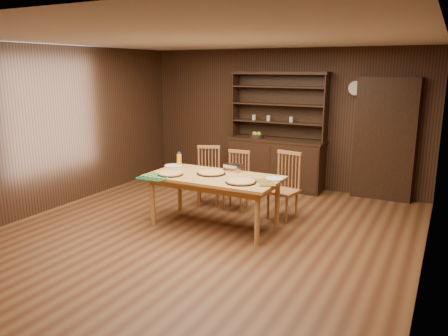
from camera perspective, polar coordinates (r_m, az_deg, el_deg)
The scene contains 20 objects.
floor at distance 6.11m, azimuth -2.71°, elevation -8.62°, with size 6.00×6.00×0.00m, color brown.
room_shell at distance 5.72m, azimuth -2.88°, elevation 6.25°, with size 6.00×6.00×6.00m.
china_hutch at distance 8.34m, azimuth 6.82°, elevation 1.47°, with size 1.84×0.52×2.17m.
doorway at distance 7.94m, azimuth 20.23°, elevation 3.52°, with size 1.00×0.18×2.10m, color black.
wall_clock at distance 8.00m, azimuth 16.81°, elevation 9.96°, with size 0.30×0.05×0.30m.
dining_table at distance 6.21m, azimuth -1.30°, elevation -1.76°, with size 1.88×0.94×0.75m.
chair_left at distance 7.31m, azimuth -2.05°, elevation -0.71°, with size 0.52×0.51×0.98m.
chair_center at distance 7.06m, azimuth 1.71°, elevation -1.34°, with size 0.41×0.39×0.95m.
chair_right at distance 6.67m, azimuth 8.02°, elevation -1.98°, with size 0.48×0.46×1.02m.
pizza_left at distance 6.28m, azimuth -7.01°, elevation -0.74°, with size 0.37×0.37×0.04m.
pizza_right at distance 5.81m, azimuth 2.21°, elevation -1.77°, with size 0.42×0.42×0.04m.
pizza_center at distance 6.29m, azimuth -1.68°, elevation -0.62°, with size 0.42×0.42×0.04m.
cooling_rack at distance 6.18m, azimuth -9.01°, elevation -1.12°, with size 0.38×0.38×0.02m, color #0CA053, non-canonical shape.
plate_left at distance 6.83m, azimuth -6.62°, elevation 0.31°, with size 0.29×0.29×0.02m.
plate_right at distance 6.03m, azimuth 6.58°, elevation -1.39°, with size 0.26×0.26×0.02m.
foil_dish at distance 6.46m, azimuth 1.25°, elevation 0.05°, with size 0.25×0.18×0.10m, color white.
juice_bottle at distance 6.85m, azimuth -5.88°, elevation 1.13°, with size 0.07×0.07×0.21m.
pot_holder_a at distance 5.74m, azimuth 5.68°, elevation -2.13°, with size 0.20×0.20×0.02m, color #A31912.
pot_holder_b at distance 5.91m, azimuth 5.00°, elevation -1.67°, with size 0.18×0.18×0.01m, color #A31912.
fruit_bowl at distance 8.35m, azimuth 4.30°, elevation 4.26°, with size 0.26×0.26×0.12m.
Camera 1 is at (2.88, -4.89, 2.25)m, focal length 35.00 mm.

